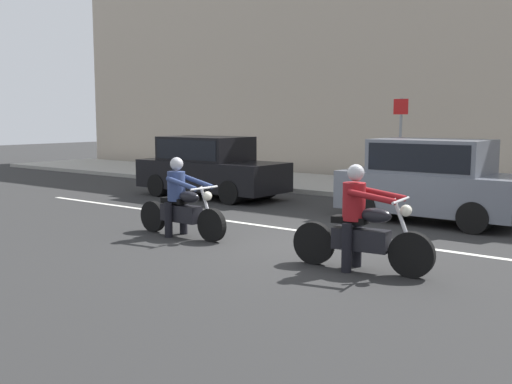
# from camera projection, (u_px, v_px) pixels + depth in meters

# --- Properties ---
(ground_plane) EXTENTS (80.00, 80.00, 0.00)m
(ground_plane) POSITION_uv_depth(u_px,v_px,m) (311.00, 244.00, 10.87)
(ground_plane) COLOR #282828
(sidewalk_slab) EXTENTS (40.00, 4.40, 0.14)m
(sidewalk_slab) POSITION_uv_depth(u_px,v_px,m) (462.00, 195.00, 17.15)
(sidewalk_slab) COLOR #99968E
(sidewalk_slab) RESTS_ON ground_plane
(building_facade) EXTENTS (40.00, 1.40, 10.64)m
(building_facade) POSITION_uv_depth(u_px,v_px,m) (505.00, 21.00, 19.16)
(building_facade) COLOR #B7A893
(building_facade) RESTS_ON ground_plane
(lane_marking_stripe) EXTENTS (18.00, 0.14, 0.01)m
(lane_marking_stripe) POSITION_uv_depth(u_px,v_px,m) (331.00, 235.00, 11.64)
(lane_marking_stripe) COLOR silver
(lane_marking_stripe) RESTS_ON ground_plane
(motorcycle_with_rider_denim_blue) EXTENTS (2.19, 0.70, 1.52)m
(motorcycle_with_rider_denim_blue) POSITION_uv_depth(u_px,v_px,m) (181.00, 204.00, 11.46)
(motorcycle_with_rider_denim_blue) COLOR black
(motorcycle_with_rider_denim_blue) RESTS_ON ground_plane
(motorcycle_with_rider_crimson) EXTENTS (2.20, 0.71, 1.59)m
(motorcycle_with_rider_crimson) POSITION_uv_depth(u_px,v_px,m) (360.00, 227.00, 8.91)
(motorcycle_with_rider_crimson) COLOR black
(motorcycle_with_rider_crimson) RESTS_ON ground_plane
(parked_hatchback_slate_gray) EXTENTS (3.84, 1.76, 1.80)m
(parked_hatchback_slate_gray) POSITION_uv_depth(u_px,v_px,m) (431.00, 179.00, 13.01)
(parked_hatchback_slate_gray) COLOR slate
(parked_hatchback_slate_gray) RESTS_ON ground_plane
(parked_sedan_black) EXTENTS (4.41, 1.82, 1.72)m
(parked_sedan_black) POSITION_uv_depth(u_px,v_px,m) (209.00, 166.00, 17.10)
(parked_sedan_black) COLOR black
(parked_sedan_black) RESTS_ON ground_plane
(street_sign_post) EXTENTS (0.44, 0.08, 2.68)m
(street_sign_post) POSITION_uv_depth(u_px,v_px,m) (400.00, 135.00, 17.34)
(street_sign_post) COLOR gray
(street_sign_post) RESTS_ON sidewalk_slab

